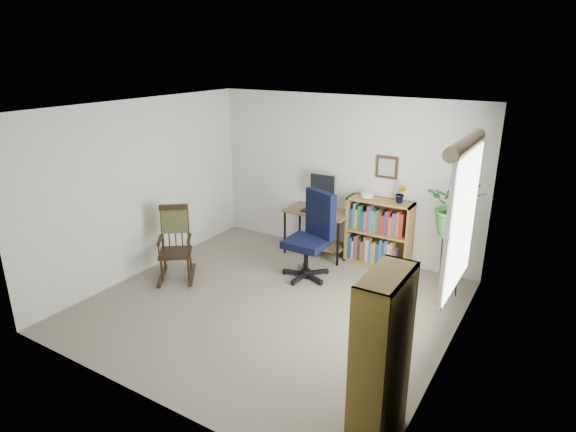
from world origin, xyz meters
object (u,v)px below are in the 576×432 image
Objects in this scene: office_chair at (306,236)px; tall_bookshelf at (381,362)px; rocking_chair at (175,243)px; low_bookshelf at (379,233)px; desk at (318,232)px.

tall_bookshelf is at bearing -28.34° from office_chair.
low_bookshelf is at bearing 1.69° from rocking_chair.
desk is 0.80× the size of office_chair.
rocking_chair is at bearing -126.19° from desk.
desk is 0.88m from office_chair.
low_bookshelf is at bearing 111.26° from tall_bookshelf.
desk is 0.66× the size of tall_bookshelf.
tall_bookshelf is (2.18, -3.09, 0.39)m from desk.
office_chair is at bearing -6.75° from rocking_chair.
desk is 0.99× the size of low_bookshelf.
tall_bookshelf is (1.25, -3.21, 0.25)m from low_bookshelf.
office_chair is 1.19× the size of rocking_chair.
rocking_chair is 1.04× the size of low_bookshelf.
tall_bookshelf reaches higher than office_chair.
rocking_chair is at bearing -139.79° from low_bookshelf.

